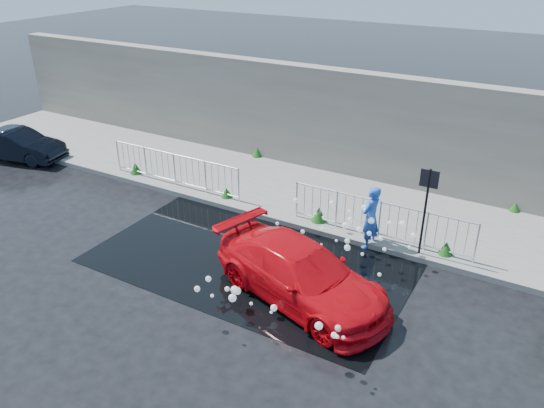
% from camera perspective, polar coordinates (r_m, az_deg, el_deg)
% --- Properties ---
extents(ground, '(90.00, 90.00, 0.00)m').
position_cam_1_polar(ground, '(13.40, -6.00, -7.15)').
color(ground, black).
rests_on(ground, ground).
extents(pavement, '(30.00, 4.00, 0.15)m').
position_cam_1_polar(pavement, '(17.11, 3.70, 1.10)').
color(pavement, slate).
rests_on(pavement, ground).
extents(curb, '(30.00, 0.25, 0.16)m').
position_cam_1_polar(curb, '(15.52, 0.39, -1.62)').
color(curb, slate).
rests_on(curb, ground).
extents(retaining_wall, '(30.00, 0.60, 3.50)m').
position_cam_1_polar(retaining_wall, '(18.32, 6.99, 8.83)').
color(retaining_wall, '#6B635A').
rests_on(retaining_wall, pavement).
extents(puddle, '(8.00, 5.00, 0.01)m').
position_cam_1_polar(puddle, '(13.85, -1.91, -5.75)').
color(puddle, black).
rests_on(puddle, ground).
extents(sign_post, '(0.45, 0.06, 2.50)m').
position_cam_1_polar(sign_post, '(13.53, 16.30, 0.59)').
color(sign_post, black).
rests_on(sign_post, ground).
extents(railing_left, '(5.05, 0.05, 1.10)m').
position_cam_1_polar(railing_left, '(17.61, -10.44, 3.82)').
color(railing_left, silver).
rests_on(railing_left, pavement).
extents(railing_right, '(5.05, 0.05, 1.10)m').
position_cam_1_polar(railing_right, '(14.45, 11.50, -1.52)').
color(railing_right, silver).
rests_on(railing_right, pavement).
extents(weeds, '(12.17, 3.93, 0.43)m').
position_cam_1_polar(weeds, '(16.60, 1.79, 1.31)').
color(weeds, '#154111').
rests_on(weeds, pavement).
extents(water_spray, '(3.72, 5.27, 1.03)m').
position_cam_1_polar(water_spray, '(12.78, 5.01, -5.19)').
color(water_spray, white).
rests_on(water_spray, ground).
extents(red_car, '(4.87, 3.10, 1.31)m').
position_cam_1_polar(red_car, '(12.06, 3.14, -7.50)').
color(red_car, red).
rests_on(red_car, ground).
extents(dark_car, '(3.69, 1.96, 1.16)m').
position_cam_1_polar(dark_car, '(21.97, -25.64, 5.75)').
color(dark_car, black).
rests_on(dark_car, ground).
extents(person, '(0.55, 0.72, 1.77)m').
position_cam_1_polar(person, '(14.12, 10.56, -1.44)').
color(person, blue).
rests_on(person, ground).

